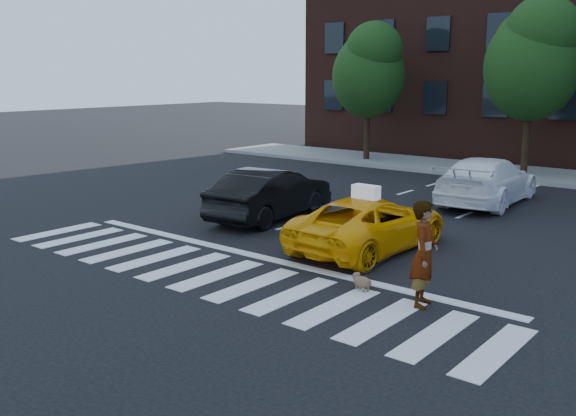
{
  "coord_description": "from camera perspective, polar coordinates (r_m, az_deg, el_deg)",
  "views": [
    {
      "loc": [
        9.26,
        -9.08,
        4.16
      ],
      "look_at": [
        0.13,
        2.22,
        1.1
      ],
      "focal_mm": 40.0,
      "sensor_mm": 36.0,
      "label": 1
    }
  ],
  "objects": [
    {
      "name": "ground",
      "position": [
        13.61,
        -6.34,
        -5.97
      ],
      "size": [
        120.0,
        120.0,
        0.0
      ],
      "primitive_type": "plane",
      "color": "black",
      "rests_on": "ground"
    },
    {
      "name": "tree_left",
      "position": [
        30.71,
        7.22,
        12.32
      ],
      "size": [
        3.39,
        3.38,
        6.5
      ],
      "color": "black",
      "rests_on": "ground"
    },
    {
      "name": "white_suv",
      "position": [
        21.73,
        17.27,
        2.34
      ],
      "size": [
        2.48,
        5.35,
        1.51
      ],
      "primitive_type": "imported",
      "rotation": [
        0.0,
        0.0,
        3.21
      ],
      "color": "white",
      "rests_on": "ground"
    },
    {
      "name": "taxi_sign",
      "position": [
        15.12,
        6.95,
        1.43
      ],
      "size": [
        0.66,
        0.29,
        0.32
      ],
      "primitive_type": "cube",
      "rotation": [
        0.0,
        0.0,
        3.12
      ],
      "color": "white",
      "rests_on": "taxi"
    },
    {
      "name": "stop_line",
      "position": [
        14.73,
        -1.91,
        -4.49
      ],
      "size": [
        12.0,
        0.3,
        0.01
      ],
      "primitive_type": "cube",
      "color": "silver",
      "rests_on": "ground"
    },
    {
      "name": "sidewalk_far",
      "position": [
        28.44,
        19.56,
        2.94
      ],
      "size": [
        30.0,
        4.0,
        0.15
      ],
      "primitive_type": "cube",
      "color": "slate",
      "rests_on": "ground"
    },
    {
      "name": "taxi",
      "position": [
        15.45,
        7.27,
        -1.38
      ],
      "size": [
        2.22,
        4.64,
        1.28
      ],
      "primitive_type": "imported",
      "rotation": [
        0.0,
        0.0,
        3.12
      ],
      "color": "#FEA905",
      "rests_on": "ground"
    },
    {
      "name": "crosswalk",
      "position": [
        13.61,
        -6.34,
        -5.95
      ],
      "size": [
        13.0,
        2.4,
        0.01
      ],
      "primitive_type": "cube",
      "color": "silver",
      "rests_on": "ground"
    },
    {
      "name": "black_sedan",
      "position": [
        18.61,
        -1.55,
        1.29
      ],
      "size": [
        2.03,
        4.62,
        1.47
      ],
      "primitive_type": "imported",
      "rotation": [
        0.0,
        0.0,
        3.25
      ],
      "color": "black",
      "rests_on": "ground"
    },
    {
      "name": "woman",
      "position": [
        11.81,
        12.0,
        -4.02
      ],
      "size": [
        0.65,
        0.81,
        1.95
      ],
      "primitive_type": "imported",
      "rotation": [
        0.0,
        0.0,
        1.86
      ],
      "color": "#999999",
      "rests_on": "ground"
    },
    {
      "name": "tree_mid",
      "position": [
        27.5,
        20.97,
        12.57
      ],
      "size": [
        3.69,
        3.69,
        7.1
      ],
      "color": "black",
      "rests_on": "ground"
    },
    {
      "name": "dog",
      "position": [
        12.67,
        6.51,
        -6.45
      ],
      "size": [
        0.54,
        0.35,
        0.32
      ],
      "rotation": [
        0.0,
        0.0,
        -0.37
      ],
      "color": "brown",
      "rests_on": "ground"
    }
  ]
}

